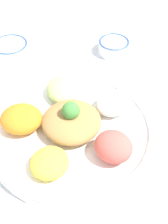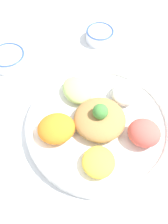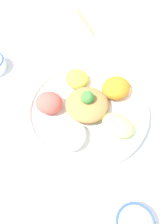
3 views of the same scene
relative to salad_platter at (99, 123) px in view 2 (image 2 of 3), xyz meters
name	(u,v)px [view 2 (image 2 of 3)]	position (x,y,z in m)	size (l,w,h in m)	color
ground_plane	(99,116)	(0.00, 0.04, -0.03)	(2.40, 2.40, 0.00)	white
salad_platter	(99,123)	(0.00, 0.00, 0.00)	(0.41, 0.41, 0.10)	white
rice_bowl_blue	(8,58)	(-0.32, 0.21, 0.00)	(0.11, 0.11, 0.04)	white
sauce_bowl_dark	(99,35)	(-0.03, 0.36, 0.00)	(0.10, 0.10, 0.04)	white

